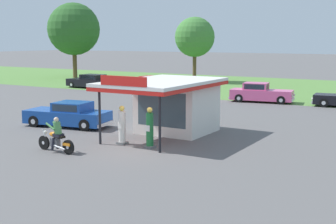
{
  "coord_description": "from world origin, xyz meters",
  "views": [
    {
      "loc": [
        11.84,
        -17.19,
        4.96
      ],
      "look_at": [
        0.19,
        2.4,
        1.4
      ],
      "focal_mm": 49.61,
      "sensor_mm": 36.0,
      "label": 1
    }
  ],
  "objects_px": {
    "motorcycle_with_rider": "(56,138)",
    "parked_car_back_row_centre_right": "(91,82)",
    "gas_pump_offside": "(150,129)",
    "featured_classic_sedan": "(68,115)",
    "parked_car_back_row_right": "(261,93)",
    "gas_pump_nearside": "(122,127)",
    "parked_car_back_row_far_right": "(156,85)"
  },
  "relations": [
    {
      "from": "motorcycle_with_rider",
      "to": "parked_car_back_row_centre_right",
      "type": "distance_m",
      "value": 27.83
    },
    {
      "from": "gas_pump_offside",
      "to": "featured_classic_sedan",
      "type": "relative_size",
      "value": 0.36
    },
    {
      "from": "featured_classic_sedan",
      "to": "parked_car_back_row_centre_right",
      "type": "bearing_deg",
      "value": 126.77
    },
    {
      "from": "featured_classic_sedan",
      "to": "parked_car_back_row_right",
      "type": "bearing_deg",
      "value": 69.53
    },
    {
      "from": "gas_pump_nearside",
      "to": "parked_car_back_row_right",
      "type": "bearing_deg",
      "value": 88.3
    },
    {
      "from": "gas_pump_nearside",
      "to": "parked_car_back_row_centre_right",
      "type": "distance_m",
      "value": 26.7
    },
    {
      "from": "gas_pump_offside",
      "to": "parked_car_back_row_far_right",
      "type": "height_order",
      "value": "gas_pump_offside"
    },
    {
      "from": "featured_classic_sedan",
      "to": "gas_pump_offside",
      "type": "bearing_deg",
      "value": -16.79
    },
    {
      "from": "gas_pump_nearside",
      "to": "parked_car_back_row_far_right",
      "type": "height_order",
      "value": "gas_pump_nearside"
    },
    {
      "from": "motorcycle_with_rider",
      "to": "parked_car_back_row_far_right",
      "type": "relative_size",
      "value": 0.39
    },
    {
      "from": "gas_pump_offside",
      "to": "featured_classic_sedan",
      "type": "height_order",
      "value": "gas_pump_offside"
    },
    {
      "from": "gas_pump_nearside",
      "to": "motorcycle_with_rider",
      "type": "bearing_deg",
      "value": -119.15
    },
    {
      "from": "parked_car_back_row_centre_right",
      "to": "parked_car_back_row_right",
      "type": "bearing_deg",
      "value": -4.42
    },
    {
      "from": "featured_classic_sedan",
      "to": "parked_car_back_row_centre_right",
      "type": "distance_m",
      "value": 21.61
    },
    {
      "from": "gas_pump_offside",
      "to": "parked_car_back_row_far_right",
      "type": "bearing_deg",
      "value": 121.48
    },
    {
      "from": "featured_classic_sedan",
      "to": "gas_pump_nearside",
      "type": "bearing_deg",
      "value": -21.32
    },
    {
      "from": "featured_classic_sedan",
      "to": "parked_car_back_row_far_right",
      "type": "xyz_separation_m",
      "value": [
        -5.29,
        17.92,
        0.03
      ]
    },
    {
      "from": "parked_car_back_row_centre_right",
      "to": "gas_pump_offside",
      "type": "bearing_deg",
      "value": -44.29
    },
    {
      "from": "parked_car_back_row_right",
      "to": "featured_classic_sedan",
      "type": "bearing_deg",
      "value": -110.47
    },
    {
      "from": "gas_pump_nearside",
      "to": "gas_pump_offside",
      "type": "distance_m",
      "value": 1.58
    },
    {
      "from": "motorcycle_with_rider",
      "to": "parked_car_back_row_centre_right",
      "type": "bearing_deg",
      "value": 127.03
    },
    {
      "from": "parked_car_back_row_far_right",
      "to": "parked_car_back_row_centre_right",
      "type": "bearing_deg",
      "value": -175.46
    },
    {
      "from": "gas_pump_nearside",
      "to": "featured_classic_sedan",
      "type": "bearing_deg",
      "value": 158.68
    },
    {
      "from": "motorcycle_with_rider",
      "to": "parked_car_back_row_right",
      "type": "bearing_deg",
      "value": 84.24
    },
    {
      "from": "featured_classic_sedan",
      "to": "parked_car_back_row_right",
      "type": "xyz_separation_m",
      "value": [
        5.92,
        15.86,
        0.04
      ]
    },
    {
      "from": "gas_pump_offside",
      "to": "featured_classic_sedan",
      "type": "xyz_separation_m",
      "value": [
        -6.97,
        2.1,
        -0.21
      ]
    },
    {
      "from": "featured_classic_sedan",
      "to": "parked_car_back_row_far_right",
      "type": "distance_m",
      "value": 18.69
    },
    {
      "from": "gas_pump_nearside",
      "to": "parked_car_back_row_right",
      "type": "relative_size",
      "value": 0.35
    },
    {
      "from": "gas_pump_nearside",
      "to": "parked_car_back_row_right",
      "type": "xyz_separation_m",
      "value": [
        0.53,
        17.96,
        -0.15
      ]
    },
    {
      "from": "gas_pump_nearside",
      "to": "parked_car_back_row_far_right",
      "type": "bearing_deg",
      "value": 118.08
    },
    {
      "from": "parked_car_back_row_far_right",
      "to": "gas_pump_nearside",
      "type": "bearing_deg",
      "value": -61.92
    },
    {
      "from": "gas_pump_offside",
      "to": "motorcycle_with_rider",
      "type": "relative_size",
      "value": 0.86
    }
  ]
}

